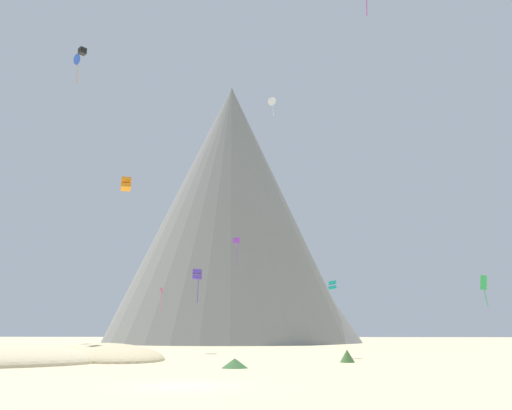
% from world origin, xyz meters
% --- Properties ---
extents(ground_plane, '(400.00, 400.00, 0.00)m').
position_xyz_m(ground_plane, '(0.00, 0.00, 0.00)').
color(ground_plane, beige).
extents(dune_foreground_left, '(19.34, 22.19, 2.72)m').
position_xyz_m(dune_foreground_left, '(-12.92, 24.04, 0.00)').
color(dune_foreground_left, '#C6B284').
rests_on(dune_foreground_left, ground_plane).
extents(bush_far_left, '(1.61, 1.61, 1.01)m').
position_xyz_m(bush_far_left, '(9.17, 18.85, 0.50)').
color(bush_far_left, '#477238').
rests_on(bush_far_left, ground_plane).
extents(bush_mid_center, '(2.41, 2.41, 0.65)m').
position_xyz_m(bush_mid_center, '(0.96, 11.80, 0.32)').
color(bush_mid_center, '#386633').
rests_on(bush_mid_center, ground_plane).
extents(bush_low_patch, '(3.11, 3.11, 0.64)m').
position_xyz_m(bush_low_patch, '(-13.41, 12.93, 0.32)').
color(bush_low_patch, '#568442').
rests_on(bush_low_patch, ground_plane).
extents(bush_near_right, '(2.77, 2.77, 0.98)m').
position_xyz_m(bush_near_right, '(-8.90, 19.25, 0.49)').
color(bush_near_right, '#568442').
rests_on(bush_near_right, ground_plane).
extents(rock_massif, '(68.58, 68.58, 60.69)m').
position_xyz_m(rock_massif, '(-8.35, 90.51, 25.80)').
color(rock_massif, gray).
rests_on(rock_massif, ground_plane).
extents(kite_rainbow_low, '(0.44, 0.54, 3.87)m').
position_xyz_m(kite_rainbow_low, '(-15.69, 53.90, 7.77)').
color(kite_rainbow_low, '#E5668C').
extents(kite_violet_mid, '(1.10, 0.39, 4.14)m').
position_xyz_m(kite_violet_mid, '(-3.72, 50.87, 15.11)').
color(kite_violet_mid, purple).
extents(kite_teal_low, '(0.81, 0.77, 0.90)m').
position_xyz_m(kite_teal_low, '(8.74, 27.32, 6.88)').
color(kite_teal_low, teal).
extents(kite_orange_mid, '(1.75, 1.81, 1.78)m').
position_xyz_m(kite_orange_mid, '(-17.96, 41.38, 22.08)').
color(kite_orange_mid, orange).
extents(kite_black_high, '(1.23, 1.23, 0.89)m').
position_xyz_m(kite_black_high, '(-22.75, 34.78, 38.73)').
color(kite_black_high, black).
extents(kite_blue_high, '(1.57, 1.21, 4.76)m').
position_xyz_m(kite_blue_high, '(-24.93, 38.08, 39.39)').
color(kite_blue_high, blue).
extents(kite_indigo_low, '(1.36, 1.34, 4.01)m').
position_xyz_m(kite_indigo_low, '(-6.90, 37.36, 9.13)').
color(kite_indigo_low, '#5138B2').
extents(kite_green_low, '(0.56, 1.01, 3.45)m').
position_xyz_m(kite_green_low, '(25.60, 33.77, 7.39)').
color(kite_green_low, green).
extents(kite_white_high, '(1.53, 0.72, 3.28)m').
position_xyz_m(kite_white_high, '(1.54, 55.88, 40.44)').
color(kite_white_high, white).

